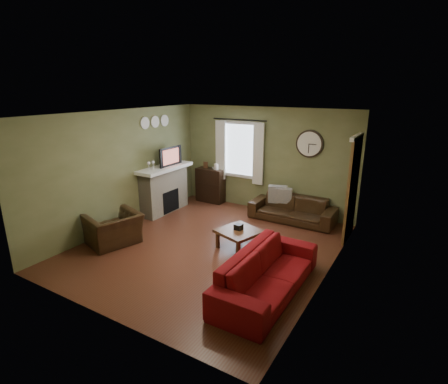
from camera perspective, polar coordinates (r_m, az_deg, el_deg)
The scene contains 31 objects.
floor at distance 7.07m, azimuth -2.39°, elevation -8.87°, with size 4.60×5.20×0.00m, color #502719.
ceiling at distance 6.38m, azimuth -2.68°, elevation 12.65°, with size 4.60×5.20×0.00m, color white.
wall_left at distance 8.07m, azimuth -16.34°, elevation 3.53°, with size 0.00×5.20×2.60m, color olive.
wall_right at distance 5.73m, azimuth 17.11°, elevation -1.89°, with size 0.00×5.20×2.60m, color olive.
wall_back at distance 8.83m, azimuth 6.80°, elevation 5.22°, with size 4.60×0.00×2.60m, color olive.
wall_front at distance 4.78m, azimuth -19.99°, elevation -5.95°, with size 4.60×0.00×2.60m, color olive.
fireplace at distance 8.92m, azimuth -9.71°, elevation 0.24°, with size 0.40×1.40×1.10m, color tan.
firebox at distance 8.88m, azimuth -8.70°, elevation -1.49°, with size 0.04×0.60×0.55m, color black.
mantel at distance 8.75m, azimuth -9.75°, elevation 3.91°, with size 0.58×1.60×0.08m, color white.
tv at distance 8.81m, azimuth -9.09°, elevation 5.45°, with size 0.60×0.08×0.35m, color black.
tv_screen at distance 8.75m, azimuth -8.70°, elevation 5.76°, with size 0.02×0.62×0.36m, color #994C3F.
medallion_left at distance 8.46m, azimuth -12.79°, elevation 10.92°, with size 0.28×0.28×0.03m, color white.
medallion_mid at distance 8.71m, azimuth -11.19°, elevation 11.18°, with size 0.28×0.28×0.03m, color white.
medallion_right at distance 8.98m, azimuth -9.68°, elevation 11.42°, with size 0.28×0.28×0.03m, color white.
window_pane at distance 9.08m, azimuth 2.74°, elevation 6.92°, with size 1.00×0.02×1.30m, color silver, non-canonical shape.
curtain_rod at distance 8.89m, azimuth 2.49°, elevation 11.72°, with size 0.03×0.03×1.50m, color black.
curtain_left at distance 9.27m, azimuth -0.58°, elevation 6.83°, with size 0.28×0.04×1.55m, color silver.
curtain_right at distance 8.76m, azimuth 5.61°, elevation 6.16°, with size 0.28×0.04×1.55m, color silver.
wall_clock at distance 8.32m, azimuth 13.75°, elevation 7.64°, with size 0.64×0.06×0.64m, color white, non-canonical shape.
door at distance 7.54m, azimuth 20.21°, elevation 0.29°, with size 0.05×0.90×2.10m, color brown.
bookshelf at distance 9.59m, azimuth -2.23°, elevation 1.11°, with size 0.78×0.33×0.93m, color black, non-canonical shape.
book at distance 9.49m, azimuth -1.90°, elevation 4.05°, with size 0.17×0.23×0.02m, color #502F1B.
sofa_brown at distance 8.41m, azimuth 11.09°, elevation -2.73°, with size 1.99×0.78×0.58m, color black.
pillow_left at distance 8.51m, azimuth 9.74°, elevation -0.57°, with size 0.38×0.11×0.38m, color gray.
pillow_right at distance 8.59m, azimuth 8.74°, elevation -0.37°, with size 0.45×0.13×0.45m, color gray.
sofa_red at distance 5.53m, azimuth 7.11°, elevation -12.95°, with size 2.27×0.89×0.66m, color maroon.
armchair at distance 7.39m, azimuth -17.56°, elevation -5.79°, with size 0.98×0.86×0.64m, color black.
coffee_table at distance 6.90m, azimuth 2.43°, elevation -7.73°, with size 0.73×0.73×0.39m, color #502F1B, non-canonical shape.
tissue_box at distance 6.85m, azimuth 2.39°, elevation -6.06°, with size 0.14×0.14×0.11m, color black.
wine_glass_a at distance 8.31m, azimuth -12.17°, elevation 4.12°, with size 0.08×0.08×0.22m, color white, non-canonical shape.
wine_glass_b at distance 8.41m, azimuth -11.49°, elevation 4.30°, with size 0.07×0.07×0.21m, color white, non-canonical shape.
Camera 1 is at (3.51, -5.31, 3.07)m, focal length 28.00 mm.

